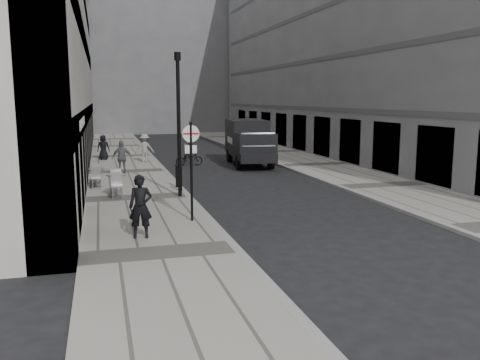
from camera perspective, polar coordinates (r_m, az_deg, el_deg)
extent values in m
plane|color=black|center=(11.24, 3.03, -11.81)|extent=(120.00, 120.00, 0.00)
cube|color=gray|center=(28.26, -12.50, 0.89)|extent=(4.00, 60.00, 0.12)
cube|color=gray|center=(30.81, 8.38, 1.68)|extent=(4.00, 60.00, 0.12)
cube|color=silver|center=(34.91, -20.49, 16.80)|extent=(4.00, 45.00, 18.00)
cube|color=gray|center=(39.03, 11.78, 17.79)|extent=(6.00, 45.00, 20.00)
cube|color=gray|center=(66.50, -11.51, 15.01)|extent=(24.00, 16.00, 22.00)
imported|color=black|center=(14.54, -11.10, -2.95)|extent=(0.71, 0.52, 1.79)
cylinder|color=black|center=(16.21, -5.48, 0.89)|extent=(0.08, 0.08, 3.16)
cylinder|color=white|center=(16.08, -5.55, 5.20)|extent=(0.54, 0.04, 0.54)
cube|color=#B21414|center=(16.06, -5.53, 5.20)|extent=(0.50, 0.02, 0.05)
cube|color=white|center=(16.15, -5.54, 3.45)|extent=(0.38, 0.03, 0.25)
cylinder|color=black|center=(20.30, -6.89, 5.79)|extent=(0.15, 0.15, 5.46)
cylinder|color=black|center=(20.33, -7.04, 13.63)|extent=(0.25, 0.25, 0.32)
cylinder|color=black|center=(21.61, -6.69, 0.02)|extent=(0.13, 0.13, 0.99)
cylinder|color=black|center=(22.62, -7.09, 0.40)|extent=(0.13, 0.13, 0.97)
cylinder|color=black|center=(28.88, -0.13, 2.01)|extent=(0.38, 0.88, 0.85)
cylinder|color=black|center=(29.24, 3.50, 2.08)|extent=(0.38, 0.88, 0.85)
cylinder|color=black|center=(32.43, -1.19, 2.79)|extent=(0.38, 0.88, 0.85)
cylinder|color=black|center=(32.76, 2.06, 2.85)|extent=(0.38, 0.88, 0.85)
cube|color=black|center=(31.63, 0.72, 4.86)|extent=(2.50, 4.03, 2.13)
cube|color=black|center=(28.85, 1.74, 3.81)|extent=(2.31, 2.12, 1.49)
cube|color=#1E2328|center=(28.03, 2.07, 4.52)|extent=(1.89, 0.56, 0.79)
imported|color=black|center=(30.68, -5.73, 2.40)|extent=(1.69, 0.74, 0.86)
imported|color=slate|center=(30.63, -5.75, 3.37)|extent=(0.85, 0.70, 1.63)
imported|color=slate|center=(26.84, -13.11, 2.45)|extent=(1.05, 0.48, 1.75)
imported|color=#9A958E|center=(31.88, -10.64, 3.55)|extent=(1.24, 0.88, 1.74)
imported|color=black|center=(33.72, -15.09, 3.56)|extent=(0.80, 0.55, 1.59)
cylinder|color=#ACACAE|center=(24.74, -15.78, -0.23)|extent=(0.40, 0.40, 0.03)
cylinder|color=#ACACAE|center=(24.69, -15.81, 0.53)|extent=(0.05, 0.05, 0.67)
cylinder|color=#ACACAE|center=(24.64, -15.85, 1.30)|extent=(0.64, 0.64, 0.03)
cylinder|color=#AAAAAC|center=(23.47, -15.79, -0.72)|extent=(0.47, 0.47, 0.03)
cylinder|color=#AAAAAC|center=(23.41, -15.83, 0.22)|extent=(0.06, 0.06, 0.79)
cylinder|color=#AAAAAC|center=(23.35, -15.87, 1.17)|extent=(0.74, 0.74, 0.03)
cylinder|color=#B7B7B9|center=(21.18, -13.65, -1.67)|extent=(0.50, 0.50, 0.03)
cylinder|color=#B7B7B9|center=(21.11, -13.70, -0.56)|extent=(0.07, 0.07, 0.84)
cylinder|color=#B7B7B9|center=(21.04, -13.74, 0.57)|extent=(0.80, 0.80, 0.03)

